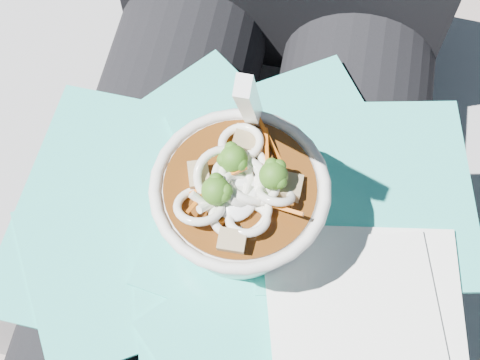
% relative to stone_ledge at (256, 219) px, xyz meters
% --- Properties ---
extents(ground, '(20.00, 20.00, 0.00)m').
position_rel_stone_ledge_xyz_m(ground, '(0.00, -0.15, -0.21)').
color(ground, slate).
rests_on(ground, ground).
extents(stone_ledge, '(1.03, 0.56, 0.43)m').
position_rel_stone_ledge_xyz_m(stone_ledge, '(0.00, 0.00, 0.00)').
color(stone_ledge, gray).
rests_on(stone_ledge, ground).
extents(lap, '(0.35, 0.48, 0.16)m').
position_rel_stone_ledge_xyz_m(lap, '(0.00, -0.15, 0.30)').
color(lap, black).
rests_on(lap, stone_ledge).
extents(person_body, '(0.34, 0.94, 0.98)m').
position_rel_stone_ledge_xyz_m(person_body, '(-0.00, -0.06, 0.33)').
color(person_body, black).
rests_on(person_body, ground).
extents(plastic_bag, '(0.39, 0.37, 0.02)m').
position_rel_stone_ledge_xyz_m(plastic_bag, '(-0.01, -0.17, 0.39)').
color(plastic_bag, '#2EC2B2').
rests_on(plastic_bag, lap).
extents(napkins, '(0.17, 0.17, 0.01)m').
position_rel_stone_ledge_xyz_m(napkins, '(0.12, -0.22, 0.40)').
color(napkins, white).
rests_on(napkins, plastic_bag).
extents(udon_bowl, '(0.15, 0.15, 0.19)m').
position_rel_stone_ledge_xyz_m(udon_bowl, '(0.01, -0.17, 0.44)').
color(udon_bowl, white).
rests_on(udon_bowl, plastic_bag).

